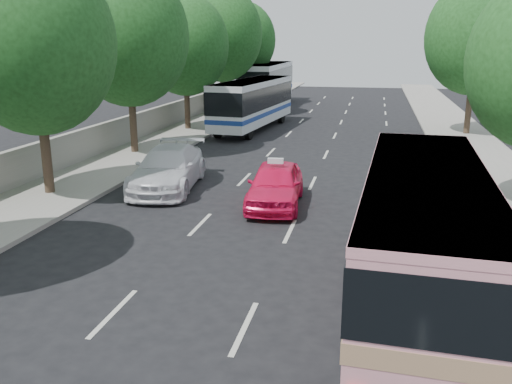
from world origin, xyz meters
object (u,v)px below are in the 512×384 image
(pink_taxi, at_px, (275,185))
(tour_coach_rear, at_px, (267,80))
(white_pickup, at_px, (168,168))
(tour_coach_front, at_px, (253,100))
(pink_bus, at_px, (424,224))

(pink_taxi, bearing_deg, tour_coach_rear, 97.58)
(white_pickup, xyz_separation_m, tour_coach_front, (-0.00, 15.33, 1.13))
(pink_bus, distance_m, white_pickup, 12.24)
(pink_bus, distance_m, tour_coach_front, 25.21)
(pink_taxi, xyz_separation_m, tour_coach_rear, (-6.36, 30.63, 1.50))
(pink_bus, distance_m, pink_taxi, 8.20)
(tour_coach_front, bearing_deg, pink_bus, -63.25)
(pink_taxi, distance_m, white_pickup, 4.78)
(tour_coach_front, distance_m, tour_coach_rear, 14.01)
(white_pickup, bearing_deg, tour_coach_rear, 86.46)
(pink_bus, height_order, tour_coach_front, tour_coach_front)
(white_pickup, bearing_deg, tour_coach_front, 82.94)
(pink_taxi, bearing_deg, pink_bus, -61.04)
(pink_bus, bearing_deg, tour_coach_front, 113.58)
(tour_coach_front, bearing_deg, pink_taxi, -68.93)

